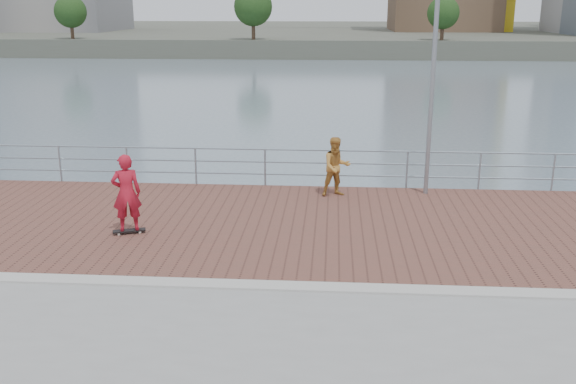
# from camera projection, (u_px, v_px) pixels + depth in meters

# --- Properties ---
(water) EXTENTS (400.00, 400.00, 0.00)m
(water) POSITION_uv_depth(u_px,v_px,m) (281.00, 380.00, 12.67)
(water) COLOR slate
(water) RESTS_ON ground
(brick_lane) EXTENTS (40.00, 6.80, 0.02)m
(brick_lane) POSITION_uv_depth(u_px,v_px,m) (293.00, 224.00, 15.55)
(brick_lane) COLOR brown
(brick_lane) RESTS_ON seawall
(curb) EXTENTS (40.00, 0.40, 0.06)m
(curb) POSITION_uv_depth(u_px,v_px,m) (280.00, 286.00, 12.10)
(curb) COLOR #B7B5AD
(curb) RESTS_ON seawall
(far_shore) EXTENTS (320.00, 95.00, 2.50)m
(far_shore) POSITION_uv_depth(u_px,v_px,m) (330.00, 34.00, 129.53)
(far_shore) COLOR #4C5142
(far_shore) RESTS_ON ground
(guardrail) EXTENTS (39.06, 0.06, 1.13)m
(guardrail) POSITION_uv_depth(u_px,v_px,m) (300.00, 164.00, 18.61)
(guardrail) COLOR #8C9EA8
(guardrail) RESTS_ON brick_lane
(street_lamp) EXTENTS (0.46, 1.35, 6.35)m
(street_lamp) POSITION_uv_depth(u_px,v_px,m) (439.00, 30.00, 16.36)
(street_lamp) COLOR gray
(street_lamp) RESTS_ON brick_lane
(skateboard) EXTENTS (0.76, 0.42, 0.09)m
(skateboard) POSITION_uv_depth(u_px,v_px,m) (129.00, 231.00, 14.89)
(skateboard) COLOR black
(skateboard) RESTS_ON brick_lane
(skateboarder) EXTENTS (0.76, 0.62, 1.80)m
(skateboarder) POSITION_uv_depth(u_px,v_px,m) (126.00, 193.00, 14.63)
(skateboarder) COLOR red
(skateboarder) RESTS_ON skateboard
(bystander) EXTENTS (0.95, 0.83, 1.65)m
(bystander) POSITION_uv_depth(u_px,v_px,m) (336.00, 167.00, 17.63)
(bystander) COLOR #C18638
(bystander) RESTS_ON brick_lane
(shoreline_trees) EXTENTS (109.54, 5.12, 6.82)m
(shoreline_trees) POSITION_uv_depth(u_px,v_px,m) (217.00, 10.00, 85.56)
(shoreline_trees) COLOR #473323
(shoreline_trees) RESTS_ON far_shore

